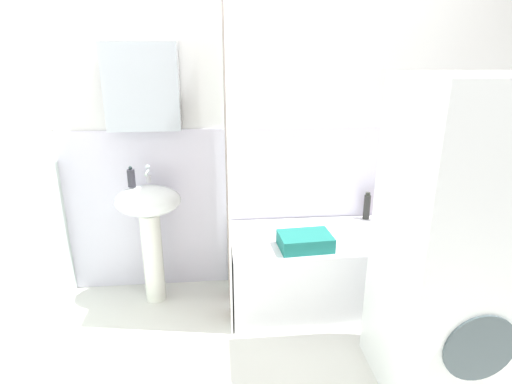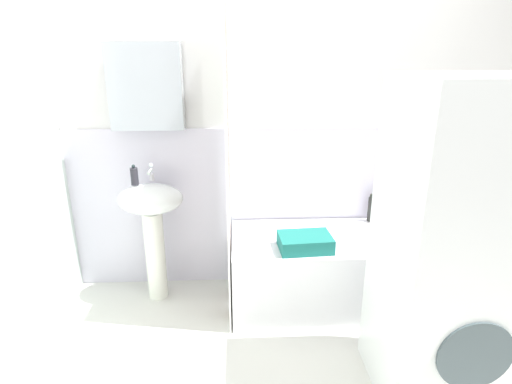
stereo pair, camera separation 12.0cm
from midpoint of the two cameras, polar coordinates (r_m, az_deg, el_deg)
name	(u,v)px [view 2 (the right image)]	position (r m, az deg, el deg)	size (l,w,h in m)	color
wall_back_tiled	(274,136)	(2.98, 3.66, 7.74)	(3.60, 0.18, 2.40)	silver
sink	(152,217)	(2.93, -12.97, -3.34)	(0.44, 0.34, 0.86)	white
faucet	(151,173)	(2.92, -13.12, 2.56)	(0.03, 0.12, 0.12)	silver
soap_dispenser	(134,176)	(2.87, -15.26, 2.13)	(0.05, 0.05, 0.14)	#2C2B34
bathtub	(333,270)	(3.01, 11.71, -10.49)	(1.41, 0.65, 0.51)	white
shower_curtain	(228,169)	(2.64, -2.56, 3.15)	(0.01, 0.65, 2.00)	white
shampoo_bottle	(409,211)	(3.30, 21.25, -2.47)	(0.04, 0.04, 0.16)	#325A9C
lotion_bottle	(394,209)	(3.21, 19.46, -2.29)	(0.06, 0.06, 0.22)	#C2526F
body_wash_bottle	(382,210)	(3.18, 18.00, -2.37)	(0.04, 0.04, 0.22)	white
conditioner_bottle	(371,208)	(3.19, 16.61, -2.19)	(0.05, 0.05, 0.21)	#282926
towel_folded	(305,242)	(2.68, 8.05, -6.88)	(0.33, 0.23, 0.09)	#1B6A61
washer_dryer_stack	(454,250)	(2.24, 26.97, -7.13)	(0.63, 0.61, 1.62)	white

